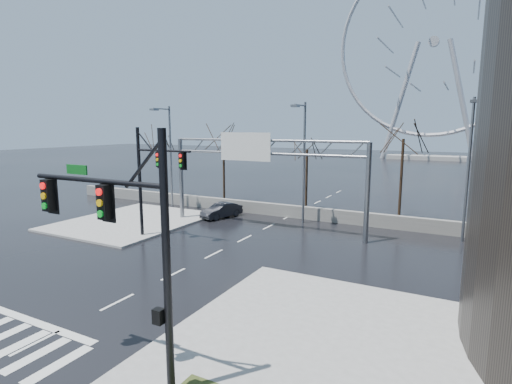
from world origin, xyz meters
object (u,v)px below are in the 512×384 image
Objects in this scene: sign_gantry at (259,164)px; car at (221,210)px; ferris_wheel at (433,50)px; signal_mast_near at (129,235)px; signal_mast_far at (151,172)px.

car is at bearing 156.98° from sign_gantry.
ferris_wheel is 12.79× the size of car.
signal_mast_near is at bearing -89.92° from ferris_wheel.
signal_mast_far is at bearing 130.26° from signal_mast_near.
car is at bearing 116.13° from signal_mast_near.
signal_mast_far is 0.16× the size of ferris_wheel.
ferris_wheel reaches higher than signal_mast_near.
signal_mast_near is 17.03m from signal_mast_far.
sign_gantry is at bearing -93.84° from ferris_wheel.
signal_mast_near is 101.29m from ferris_wheel.
ferris_wheel reaches higher than sign_gantry.
signal_mast_far is 8.14m from sign_gantry.
sign_gantry is at bearing 47.53° from signal_mast_far.
ferris_wheel reaches higher than car.
signal_mast_near is 23.81m from car.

